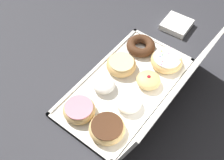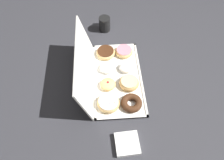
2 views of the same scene
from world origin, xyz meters
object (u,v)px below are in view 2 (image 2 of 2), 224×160
at_px(powdered_filled_donut_2, 126,67).
at_px(sprinkle_donut_4, 108,103).
at_px(donut_box, 118,78).
at_px(chocolate_cake_ring_donut_0, 131,103).
at_px(glazed_ring_donut_1, 129,83).
at_px(jelly_filled_donut_5, 108,84).
at_px(chocolate_frosted_donut_7, 106,52).
at_px(pink_frosted_donut_3, 124,51).
at_px(coffee_mug, 105,23).
at_px(napkin_stack, 127,144).
at_px(powdered_filled_donut_6, 107,67).

height_order(powdered_filled_donut_2, sprinkle_donut_4, sprinkle_donut_4).
bearing_deg(donut_box, chocolate_cake_ring_donut_0, -162.44).
distance_m(donut_box, sprinkle_donut_4, 0.19).
distance_m(glazed_ring_donut_1, jelly_filled_donut_5, 0.12).
bearing_deg(chocolate_frosted_donut_7, chocolate_cake_ring_donut_0, -162.03).
bearing_deg(pink_frosted_donut_3, chocolate_frosted_donut_7, 91.21).
xyz_separation_m(powdered_filled_donut_2, coffee_mug, (0.38, 0.11, 0.02)).
distance_m(glazed_ring_donut_1, sprinkle_donut_4, 0.17).
xyz_separation_m(chocolate_cake_ring_donut_0, glazed_ring_donut_1, (0.13, -0.00, 0.00)).
relative_size(jelly_filled_donut_5, chocolate_frosted_donut_7, 0.75).
relative_size(donut_box, chocolate_cake_ring_donut_0, 4.59).
distance_m(jelly_filled_donut_5, napkin_stack, 0.35).
relative_size(sprinkle_donut_4, jelly_filled_donut_5, 1.38).
height_order(chocolate_frosted_donut_7, coffee_mug, coffee_mug).
relative_size(sprinkle_donut_4, chocolate_frosted_donut_7, 1.03).
bearing_deg(coffee_mug, sprinkle_donut_4, 179.20).
xyz_separation_m(chocolate_cake_ring_donut_0, chocolate_frosted_donut_7, (0.37, 0.12, 0.00)).
distance_m(chocolate_cake_ring_donut_0, jelly_filled_donut_5, 0.17).
xyz_separation_m(pink_frosted_donut_3, sprinkle_donut_4, (-0.37, 0.12, 0.00)).
height_order(sprinkle_donut_4, chocolate_frosted_donut_7, sprinkle_donut_4).
distance_m(donut_box, powdered_filled_donut_2, 0.08).
height_order(donut_box, chocolate_frosted_donut_7, chocolate_frosted_donut_7).
bearing_deg(sprinkle_donut_4, powdered_filled_donut_2, -27.02).
distance_m(powdered_filled_donut_2, napkin_stack, 0.46).
bearing_deg(jelly_filled_donut_5, powdered_filled_donut_2, -45.38).
xyz_separation_m(chocolate_cake_ring_donut_0, sprinkle_donut_4, (0.01, 0.12, 0.00)).
distance_m(donut_box, glazed_ring_donut_1, 0.09).
bearing_deg(chocolate_cake_ring_donut_0, donut_box, 17.56).
bearing_deg(powdered_filled_donut_6, powdered_filled_donut_2, -93.69).
distance_m(glazed_ring_donut_1, pink_frosted_donut_3, 0.24).
xyz_separation_m(donut_box, pink_frosted_donut_3, (0.19, -0.06, 0.02)).
bearing_deg(glazed_ring_donut_1, donut_box, 46.96).
xyz_separation_m(glazed_ring_donut_1, chocolate_frosted_donut_7, (0.24, 0.12, -0.00)).
relative_size(pink_frosted_donut_3, jelly_filled_donut_5, 1.25).
bearing_deg(chocolate_frosted_donut_7, napkin_stack, -172.65).
distance_m(glazed_ring_donut_1, powdered_filled_donut_6, 0.17).
relative_size(powdered_filled_donut_6, coffee_mug, 0.89).
xyz_separation_m(chocolate_cake_ring_donut_0, coffee_mug, (0.62, 0.11, 0.02)).
xyz_separation_m(powdered_filled_donut_2, sprinkle_donut_4, (-0.23, 0.12, 0.00)).
distance_m(glazed_ring_donut_1, chocolate_frosted_donut_7, 0.27).
bearing_deg(pink_frosted_donut_3, coffee_mug, 24.21).
height_order(powdered_filled_donut_2, jelly_filled_donut_5, jelly_filled_donut_5).
distance_m(jelly_filled_donut_5, chocolate_frosted_donut_7, 0.24).
height_order(donut_box, jelly_filled_donut_5, jelly_filled_donut_5).
bearing_deg(jelly_filled_donut_5, coffee_mug, -0.54).
relative_size(glazed_ring_donut_1, powdered_filled_donut_2, 1.40).
bearing_deg(pink_frosted_donut_3, jelly_filled_donut_5, 154.66).
distance_m(sprinkle_donut_4, napkin_stack, 0.23).
bearing_deg(donut_box, powdered_filled_donut_2, -44.53).
distance_m(powdered_filled_donut_2, chocolate_frosted_donut_7, 0.17).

